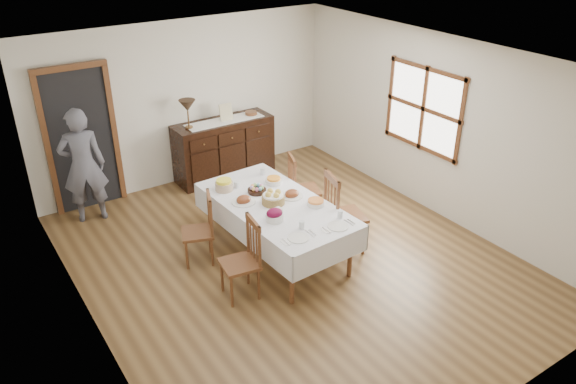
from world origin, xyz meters
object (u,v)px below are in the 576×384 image
dining_table (276,209)px  chair_right_far (301,187)px  chair_left_far (201,228)px  person (82,162)px  chair_right_near (342,212)px  sideboard (224,149)px  chair_left_near (243,259)px  table_lamp (187,106)px

dining_table → chair_right_far: size_ratio=2.27×
chair_left_far → person: person is taller
dining_table → chair_right_far: (0.82, 0.60, -0.17)m
chair_left_far → person: size_ratio=0.52×
dining_table → person: bearing=124.3°
chair_right_near → sideboard: bearing=18.2°
chair_left_far → chair_left_near: bearing=27.0°
sideboard → table_lamp: size_ratio=3.58×
chair_right_near → chair_right_far: 1.00m
chair_left_near → chair_left_far: 0.92m
dining_table → person: person is taller
sideboard → table_lamp: bearing=-179.2°
chair_left_far → chair_right_near: chair_right_near is taller
chair_left_near → chair_right_near: (1.53, 0.12, 0.07)m
person → table_lamp: 1.78m
sideboard → table_lamp: (-0.59, -0.01, 0.85)m
chair_right_far → dining_table: bearing=146.9°
table_lamp → chair_left_far: bearing=-112.2°
chair_right_near → chair_right_far: size_ratio=1.13×
chair_left_near → table_lamp: table_lamp is taller
chair_right_far → table_lamp: size_ratio=2.17×
dining_table → person: 2.89m
chair_left_near → chair_left_far: chair_left_near is taller
chair_left_near → chair_right_near: bearing=102.8°
chair_left_far → sideboard: (1.43, 2.08, 0.02)m
dining_table → chair_right_near: 0.86m
chair_left_far → table_lamp: bearing=178.9°
chair_left_far → table_lamp: table_lamp is taller
chair_right_near → dining_table: bearing=77.3°
dining_table → sideboard: bearing=74.2°
sideboard → chair_left_far: bearing=-124.7°
chair_left_near → sideboard: (1.34, 2.99, -0.00)m
chair_left_far → dining_table: bearing=85.8°
dining_table → person: (-1.73, 2.30, 0.23)m
chair_right_far → person: (-2.55, 1.69, 0.40)m
chair_left_near → chair_right_far: 1.94m
dining_table → chair_right_near: bearing=-29.9°
chair_right_far → sideboard: bearing=27.9°
chair_left_near → table_lamp: 3.19m
chair_left_near → sideboard: 3.28m
chair_left_near → dining_table: bearing=132.0°
person → sideboard: bearing=-163.0°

